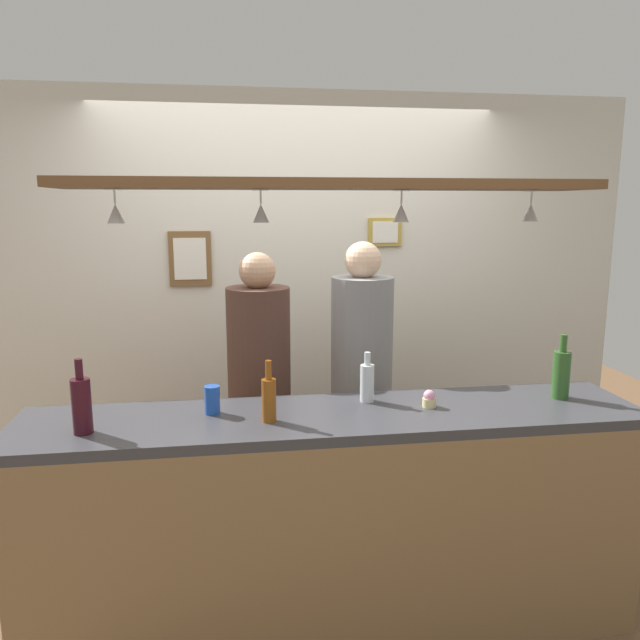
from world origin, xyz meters
The scene contains 18 objects.
ground_plane centered at (0.00, 0.00, 0.00)m, with size 8.00×8.00×0.00m, color brown.
back_wall centered at (0.00, 1.10, 1.30)m, with size 4.40×0.06×2.60m, color silver.
bar_counter centered at (0.00, -0.50, 0.69)m, with size 2.70×0.55×1.02m.
overhead_glass_rack centered at (0.00, -0.30, 1.98)m, with size 2.20×0.36×0.04m, color brown.
hanging_wineglass_far_left centered at (-0.87, -0.32, 1.87)m, with size 0.07×0.07×0.13m.
hanging_wineglass_left centered at (-0.30, -0.28, 1.87)m, with size 0.07×0.07×0.13m.
hanging_wineglass_center_left centered at (0.28, -0.30, 1.87)m, with size 0.07×0.07×0.13m.
hanging_wineglass_center centered at (0.87, -0.28, 1.87)m, with size 0.07×0.07×0.13m.
person_left_brown_shirt centered at (-0.29, 0.38, 1.00)m, with size 0.34×0.34×1.66m.
person_middle_grey_shirt centered at (0.28, 0.38, 1.03)m, with size 0.34×0.34×1.71m.
bottle_wine_dark_red centered at (-1.02, -0.43, 1.13)m, with size 0.08×0.08×0.30m.
bottle_soda_clear centered at (0.17, -0.22, 1.11)m, with size 0.06×0.06×0.23m.
bottle_beer_amber_tall centered at (-0.29, -0.41, 1.12)m, with size 0.06×0.06×0.26m.
bottle_champagne_green centered at (1.06, -0.30, 1.14)m, with size 0.08×0.08×0.30m.
drink_can centered at (-0.52, -0.28, 1.08)m, with size 0.07×0.07×0.12m, color #1E4CB2.
cupcake centered at (0.42, -0.33, 1.05)m, with size 0.06×0.06×0.08m.
picture_frame_caricature centered at (-0.68, 1.06, 1.57)m, with size 0.26×0.02×0.34m.
picture_frame_upper_small centered at (0.57, 1.06, 1.72)m, with size 0.22×0.02×0.18m.
Camera 1 is at (-0.43, -2.80, 1.90)m, focal length 34.00 mm.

